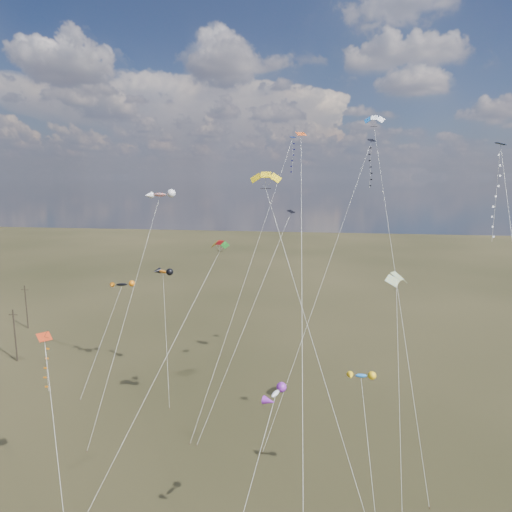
# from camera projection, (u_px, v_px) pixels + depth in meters

# --- Properties ---
(utility_pole_near) EXTENTS (1.40, 0.20, 8.00)m
(utility_pole_near) POSITION_uv_depth(u_px,v_px,m) (15.00, 335.00, 67.55)
(utility_pole_near) COLOR black
(utility_pole_near) RESTS_ON ground
(utility_pole_far) EXTENTS (1.40, 0.20, 8.00)m
(utility_pole_far) POSITION_uv_depth(u_px,v_px,m) (26.00, 307.00, 82.37)
(utility_pole_far) COLOR black
(utility_pole_far) RESTS_ON ground
(diamond_black_high) EXTENTS (11.48, 17.22, 31.71)m
(diamond_black_high) POSITION_uv_depth(u_px,v_px,m) (365.00, 178.00, 54.52)
(diamond_black_high) COLOR black
(diamond_black_high) RESTS_ON ground
(diamond_navy_tall) EXTENTS (9.29, 20.75, 32.45)m
(diamond_navy_tall) POSITION_uv_depth(u_px,v_px,m) (287.00, 172.00, 59.19)
(diamond_navy_tall) COLOR #081648
(diamond_navy_tall) RESTS_ON ground
(diamond_black_mid) EXTENTS (8.98, 13.76, 23.28)m
(diamond_black_mid) POSITION_uv_depth(u_px,v_px,m) (265.00, 276.00, 51.98)
(diamond_black_mid) COLOR black
(diamond_black_mid) RESTS_ON ground
(diamond_red_low) EXTENTS (6.44, 8.32, 15.00)m
(diamond_red_low) POSITION_uv_depth(u_px,v_px,m) (47.00, 371.00, 35.96)
(diamond_red_low) COLOR #AA2D11
(diamond_red_low) RESTS_ON ground
(diamond_navy_right) EXTENTS (1.43, 20.15, 29.69)m
(diamond_navy_right) POSITION_uv_depth(u_px,v_px,m) (499.00, 209.00, 33.60)
(diamond_navy_right) COLOR #0E1F4B
(diamond_navy_right) RESTS_ON ground
(diamond_orange_center) EXTENTS (2.60, 25.93, 30.93)m
(diamond_orange_center) POSITION_uv_depth(u_px,v_px,m) (302.00, 279.00, 31.69)
(diamond_orange_center) COLOR #D44C18
(diamond_orange_center) RESTS_ON ground
(parafoil_yellow) EXTENTS (11.65, 15.23, 28.01)m
(parafoil_yellow) POSITION_uv_depth(u_px,v_px,m) (266.00, 176.00, 39.80)
(parafoil_yellow) COLOR gold
(parafoil_yellow) RESTS_ON ground
(parafoil_blue_white) EXTENTS (5.33, 18.60, 34.18)m
(parafoil_blue_white) POSITION_uv_depth(u_px,v_px,m) (375.00, 120.00, 49.92)
(parafoil_blue_white) COLOR blue
(parafoil_blue_white) RESTS_ON ground
(parafoil_striped) EXTENTS (2.94, 15.05, 18.21)m
(parafoil_striped) POSITION_uv_depth(u_px,v_px,m) (397.00, 276.00, 45.33)
(parafoil_striped) COLOR yellow
(parafoil_striped) RESTS_ON ground
(parafoil_tricolor) EXTENTS (9.24, 15.42, 21.20)m
(parafoil_tricolor) POSITION_uv_depth(u_px,v_px,m) (219.00, 245.00, 45.19)
(parafoil_tricolor) COLOR orange
(parafoil_tricolor) RESTS_ON ground
(novelty_black_orange) EXTENTS (3.30, 10.60, 12.96)m
(novelty_black_orange) POSITION_uv_depth(u_px,v_px,m) (122.00, 285.00, 63.17)
(novelty_black_orange) COLOR black
(novelty_black_orange) RESTS_ON ground
(novelty_orange_black) EXTENTS (4.69, 9.00, 15.50)m
(novelty_orange_black) POSITION_uv_depth(u_px,v_px,m) (163.00, 272.00, 59.62)
(novelty_orange_black) COLOR orange
(novelty_orange_black) RESTS_ON ground
(novelty_white_purple) EXTENTS (4.08, 8.74, 13.58)m
(novelty_white_purple) POSITION_uv_depth(u_px,v_px,m) (275.00, 395.00, 29.68)
(novelty_white_purple) COLOR silver
(novelty_white_purple) RESTS_ON ground
(novelty_redwhite_stripe) EXTENTS (5.79, 14.26, 25.70)m
(novelty_redwhite_stripe) POSITION_uv_depth(u_px,v_px,m) (159.00, 195.00, 53.44)
(novelty_redwhite_stripe) COLOR red
(novelty_redwhite_stripe) RESTS_ON ground
(novelty_blue_yellow) EXTENTS (2.32, 7.57, 11.83)m
(novelty_blue_yellow) POSITION_uv_depth(u_px,v_px,m) (361.00, 377.00, 36.43)
(novelty_blue_yellow) COLOR blue
(novelty_blue_yellow) RESTS_ON ground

